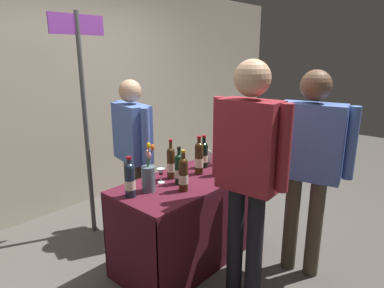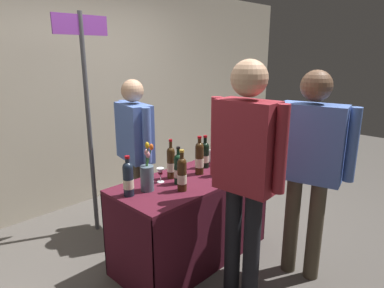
{
  "view_description": "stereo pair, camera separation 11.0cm",
  "coord_description": "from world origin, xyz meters",
  "px_view_note": "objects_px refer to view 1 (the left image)",
  "views": [
    {
      "loc": [
        -2.03,
        -1.82,
        1.81
      ],
      "look_at": [
        0.0,
        0.0,
        1.06
      ],
      "focal_mm": 31.65,
      "sensor_mm": 36.0,
      "label": 1
    },
    {
      "loc": [
        -1.95,
        -1.9,
        1.81
      ],
      "look_at": [
        0.0,
        0.0,
        1.06
      ],
      "focal_mm": 31.65,
      "sensor_mm": 36.0,
      "label": 2
    }
  ],
  "objects_px": {
    "tasting_table": "(192,204)",
    "flower_vase": "(148,176)",
    "featured_wine_bottle": "(204,154)",
    "booth_signpost": "(84,103)",
    "display_bottle_0": "(183,174)",
    "vendor_presenter": "(133,145)",
    "wine_glass_mid": "(228,160)",
    "wine_glass_near_vendor": "(161,172)",
    "taster_foreground_right": "(248,163)"
  },
  "relations": [
    {
      "from": "featured_wine_bottle",
      "to": "wine_glass_mid",
      "type": "relative_size",
      "value": 2.2
    },
    {
      "from": "tasting_table",
      "to": "wine_glass_near_vendor",
      "type": "height_order",
      "value": "wine_glass_near_vendor"
    },
    {
      "from": "tasting_table",
      "to": "wine_glass_mid",
      "type": "distance_m",
      "value": 0.51
    },
    {
      "from": "featured_wine_bottle",
      "to": "wine_glass_near_vendor",
      "type": "height_order",
      "value": "featured_wine_bottle"
    },
    {
      "from": "featured_wine_bottle",
      "to": "wine_glass_mid",
      "type": "height_order",
      "value": "featured_wine_bottle"
    },
    {
      "from": "tasting_table",
      "to": "taster_foreground_right",
      "type": "xyz_separation_m",
      "value": [
        -0.14,
        -0.64,
        0.55
      ]
    },
    {
      "from": "display_bottle_0",
      "to": "vendor_presenter",
      "type": "relative_size",
      "value": 0.21
    },
    {
      "from": "wine_glass_near_vendor",
      "to": "display_bottle_0",
      "type": "bearing_deg",
      "value": -89.51
    },
    {
      "from": "wine_glass_near_vendor",
      "to": "tasting_table",
      "type": "bearing_deg",
      "value": -24.45
    },
    {
      "from": "tasting_table",
      "to": "wine_glass_mid",
      "type": "relative_size",
      "value": 10.07
    },
    {
      "from": "display_bottle_0",
      "to": "wine_glass_mid",
      "type": "xyz_separation_m",
      "value": [
        0.6,
        0.01,
        -0.04
      ]
    },
    {
      "from": "vendor_presenter",
      "to": "display_bottle_0",
      "type": "bearing_deg",
      "value": -0.79
    },
    {
      "from": "vendor_presenter",
      "to": "taster_foreground_right",
      "type": "distance_m",
      "value": 1.37
    },
    {
      "from": "wine_glass_near_vendor",
      "to": "flower_vase",
      "type": "distance_m",
      "value": 0.19
    },
    {
      "from": "tasting_table",
      "to": "booth_signpost",
      "type": "xyz_separation_m",
      "value": [
        -0.35,
        1.06,
        0.82
      ]
    },
    {
      "from": "display_bottle_0",
      "to": "vendor_presenter",
      "type": "height_order",
      "value": "vendor_presenter"
    },
    {
      "from": "tasting_table",
      "to": "wine_glass_mid",
      "type": "xyz_separation_m",
      "value": [
        0.35,
        -0.13,
        0.35
      ]
    },
    {
      "from": "vendor_presenter",
      "to": "taster_foreground_right",
      "type": "height_order",
      "value": "taster_foreground_right"
    },
    {
      "from": "wine_glass_near_vendor",
      "to": "wine_glass_mid",
      "type": "bearing_deg",
      "value": -22.01
    },
    {
      "from": "wine_glass_mid",
      "to": "booth_signpost",
      "type": "relative_size",
      "value": 0.06
    },
    {
      "from": "wine_glass_mid",
      "to": "vendor_presenter",
      "type": "height_order",
      "value": "vendor_presenter"
    },
    {
      "from": "featured_wine_bottle",
      "to": "taster_foreground_right",
      "type": "bearing_deg",
      "value": -119.13
    },
    {
      "from": "flower_vase",
      "to": "taster_foreground_right",
      "type": "xyz_separation_m",
      "value": [
        0.3,
        -0.7,
        0.19
      ]
    },
    {
      "from": "wine_glass_near_vendor",
      "to": "featured_wine_bottle",
      "type": "bearing_deg",
      "value": -1.58
    },
    {
      "from": "featured_wine_bottle",
      "to": "vendor_presenter",
      "type": "height_order",
      "value": "vendor_presenter"
    },
    {
      "from": "tasting_table",
      "to": "featured_wine_bottle",
      "type": "xyz_separation_m",
      "value": [
        0.28,
        0.1,
        0.37
      ]
    },
    {
      "from": "display_bottle_0",
      "to": "vendor_presenter",
      "type": "xyz_separation_m",
      "value": [
        0.19,
        0.86,
        0.03
      ]
    },
    {
      "from": "display_bottle_0",
      "to": "flower_vase",
      "type": "height_order",
      "value": "flower_vase"
    },
    {
      "from": "wine_glass_mid",
      "to": "vendor_presenter",
      "type": "bearing_deg",
      "value": 115.68
    },
    {
      "from": "tasting_table",
      "to": "featured_wine_bottle",
      "type": "distance_m",
      "value": 0.48
    },
    {
      "from": "display_bottle_0",
      "to": "wine_glass_near_vendor",
      "type": "distance_m",
      "value": 0.26
    },
    {
      "from": "flower_vase",
      "to": "vendor_presenter",
      "type": "distance_m",
      "value": 0.76
    },
    {
      "from": "featured_wine_bottle",
      "to": "flower_vase",
      "type": "relative_size",
      "value": 0.78
    },
    {
      "from": "taster_foreground_right",
      "to": "booth_signpost",
      "type": "distance_m",
      "value": 1.73
    },
    {
      "from": "display_bottle_0",
      "to": "booth_signpost",
      "type": "relative_size",
      "value": 0.15
    },
    {
      "from": "wine_glass_near_vendor",
      "to": "taster_foreground_right",
      "type": "relative_size",
      "value": 0.07
    },
    {
      "from": "flower_vase",
      "to": "vendor_presenter",
      "type": "bearing_deg",
      "value": 60.41
    },
    {
      "from": "flower_vase",
      "to": "booth_signpost",
      "type": "distance_m",
      "value": 1.1
    },
    {
      "from": "featured_wine_bottle",
      "to": "booth_signpost",
      "type": "bearing_deg",
      "value": 123.28
    },
    {
      "from": "featured_wine_bottle",
      "to": "tasting_table",
      "type": "bearing_deg",
      "value": -159.98
    },
    {
      "from": "featured_wine_bottle",
      "to": "vendor_presenter",
      "type": "bearing_deg",
      "value": 118.52
    },
    {
      "from": "wine_glass_mid",
      "to": "flower_vase",
      "type": "bearing_deg",
      "value": 166.61
    },
    {
      "from": "flower_vase",
      "to": "taster_foreground_right",
      "type": "distance_m",
      "value": 0.78
    },
    {
      "from": "taster_foreground_right",
      "to": "booth_signpost",
      "type": "height_order",
      "value": "booth_signpost"
    },
    {
      "from": "tasting_table",
      "to": "flower_vase",
      "type": "distance_m",
      "value": 0.57
    },
    {
      "from": "display_bottle_0",
      "to": "flower_vase",
      "type": "bearing_deg",
      "value": 133.11
    },
    {
      "from": "featured_wine_bottle",
      "to": "booth_signpost",
      "type": "xyz_separation_m",
      "value": [
        -0.63,
        0.96,
        0.45
      ]
    },
    {
      "from": "tasting_table",
      "to": "wine_glass_near_vendor",
      "type": "relative_size",
      "value": 11.48
    },
    {
      "from": "wine_glass_near_vendor",
      "to": "flower_vase",
      "type": "relative_size",
      "value": 0.31
    },
    {
      "from": "wine_glass_near_vendor",
      "to": "vendor_presenter",
      "type": "bearing_deg",
      "value": 72.17
    }
  ]
}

